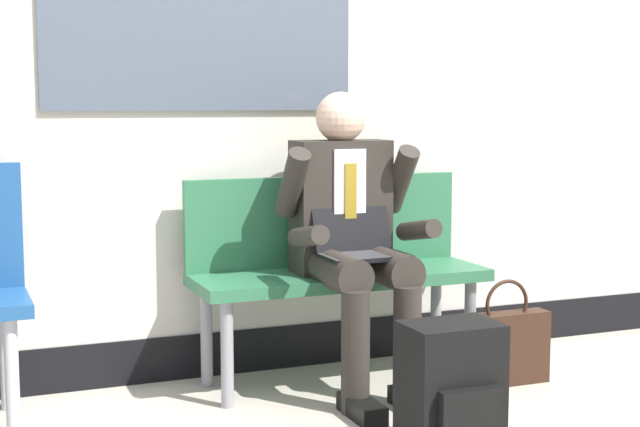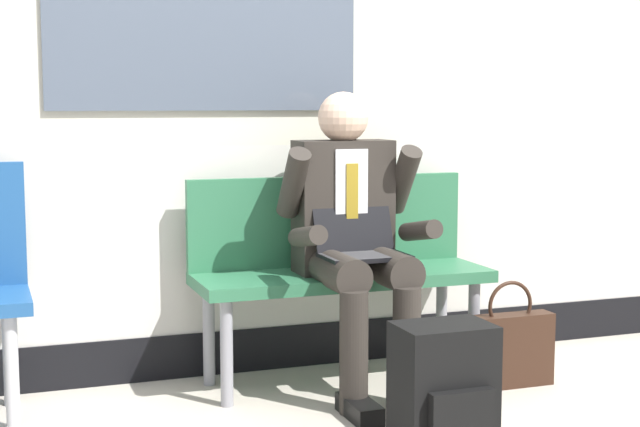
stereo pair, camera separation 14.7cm
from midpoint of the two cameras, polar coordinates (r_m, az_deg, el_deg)
The scene contains 6 objects.
ground_plane at distance 3.69m, azimuth -0.66°, elevation -12.02°, with size 18.00×18.00×0.00m, color #B2A899.
station_wall at distance 4.17m, azimuth -3.93°, elevation 11.66°, with size 6.28×0.17×3.11m.
bench_with_person at distance 4.06m, azimuth 2.06°, elevation -2.77°, with size 1.25×0.42×0.86m.
person_seated at distance 3.86m, azimuth 3.15°, elevation -1.23°, with size 0.57×0.70×1.23m.
backpack at distance 3.20m, azimuth 8.77°, elevation -10.73°, with size 0.31×0.26×0.47m.
handbag at distance 4.09m, azimuth 12.29°, elevation -7.88°, with size 0.38×0.10×0.45m.
Camera 2 is at (-1.08, -3.32, 1.18)m, focal length 53.41 mm.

